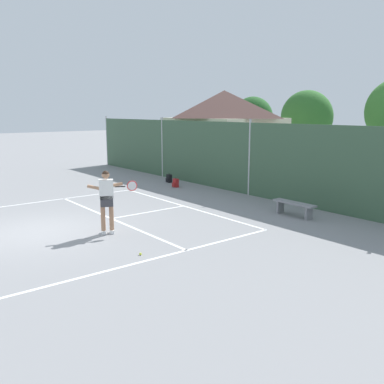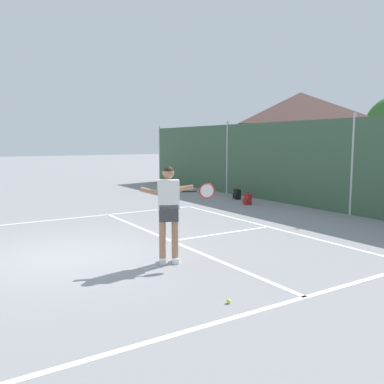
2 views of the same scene
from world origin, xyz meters
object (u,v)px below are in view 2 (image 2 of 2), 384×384
Objects in this scene: tennis_ball at (229,301)px; backpack_black at (237,194)px; tennis_player at (169,206)px; backpack_red at (247,199)px.

backpack_black is at bearing 140.97° from tennis_ball.
tennis_player is 2.46m from tennis_ball.
tennis_ball is 10.77m from backpack_black.
backpack_black reaches higher than tennis_ball.
tennis_player reaches higher than tennis_ball.
tennis_player is 4.01× the size of backpack_black.
tennis_player is at bearing -46.64° from backpack_black.
backpack_black is 1.41m from backpack_red.
backpack_black and backpack_red have the same top height.
backpack_black is at bearing 157.51° from backpack_red.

